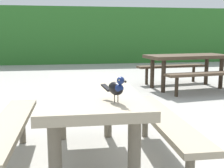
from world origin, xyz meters
name	(u,v)px	position (x,y,z in m)	size (l,w,h in m)	color
ground_plane	(100,168)	(0.00, 0.00, 0.00)	(60.00, 60.00, 0.00)	#A3A099
hedge_wall	(71,36)	(0.00, 9.88, 1.11)	(28.00, 1.88, 2.22)	#2D6B28
picnic_table_foreground	(89,106)	(-0.09, 0.10, 0.56)	(1.72, 1.82, 0.74)	gray
bird_grackle	(116,88)	(0.05, -0.54, 0.84)	(0.14, 0.27, 0.18)	black
picnic_table_mid_left	(187,63)	(2.36, 3.50, 0.56)	(1.92, 1.90, 0.74)	#473828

